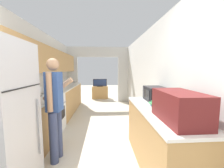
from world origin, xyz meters
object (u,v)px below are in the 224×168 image
at_px(television, 100,83).
at_px(person, 55,107).
at_px(book_stack, 159,105).
at_px(tv_cabinet, 100,92).
at_px(range_oven, 48,114).
at_px(microwave, 155,94).
at_px(suitcase, 179,106).

bearing_deg(television, person, -97.34).
distance_m(book_stack, tv_cabinet, 5.17).
relative_size(range_oven, microwave, 2.30).
bearing_deg(person, range_oven, 33.31).
bearing_deg(range_oven, suitcase, -39.53).
bearing_deg(tv_cabinet, person, -97.28).
xyz_separation_m(suitcase, book_stack, (0.02, 0.56, -0.13)).
bearing_deg(book_stack, tv_cabinet, 101.49).
bearing_deg(range_oven, microwave, -18.25).
xyz_separation_m(range_oven, tv_cabinet, (1.13, 3.83, -0.15)).
relative_size(range_oven, person, 0.63).
xyz_separation_m(microwave, book_stack, (-0.10, -0.46, -0.09)).
bearing_deg(television, book_stack, -78.42).
bearing_deg(tv_cabinet, television, -90.00).
bearing_deg(suitcase, tv_cabinet, 100.18).
distance_m(range_oven, person, 1.21).
height_order(range_oven, television, range_oven).
distance_m(person, television, 4.83).
xyz_separation_m(person, book_stack, (1.64, -0.19, 0.06)).
relative_size(microwave, television, 0.66).
height_order(person, microwave, person).
relative_size(tv_cabinet, television, 1.16).
relative_size(suitcase, book_stack, 2.26).
height_order(range_oven, suitcase, suitcase).
xyz_separation_m(tv_cabinet, television, (0.00, -0.04, 0.50)).
distance_m(range_oven, tv_cabinet, 3.99).
bearing_deg(suitcase, television, 100.26).
height_order(range_oven, microwave, microwave).
bearing_deg(suitcase, person, 155.00).
bearing_deg(person, book_stack, -90.42).
height_order(book_stack, television, television).
height_order(microwave, television, microwave).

